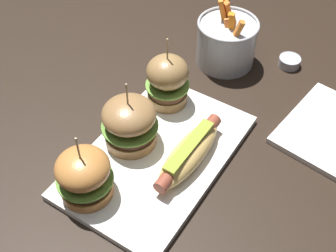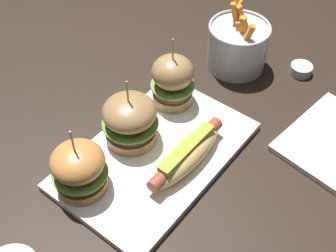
{
  "view_description": "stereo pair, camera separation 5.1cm",
  "coord_description": "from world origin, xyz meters",
  "px_view_note": "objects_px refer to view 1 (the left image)",
  "views": [
    {
      "loc": [
        -0.42,
        -0.29,
        0.64
      ],
      "look_at": [
        0.04,
        0.0,
        0.05
      ],
      "focal_mm": 47.88,
      "sensor_mm": 36.0,
      "label": 1
    },
    {
      "loc": [
        -0.39,
        -0.34,
        0.64
      ],
      "look_at": [
        0.04,
        0.0,
        0.05
      ],
      "focal_mm": 47.88,
      "sensor_mm": 36.0,
      "label": 2
    }
  ],
  "objects_px": {
    "slider_left": "(84,175)",
    "slider_right": "(167,80)",
    "platter_main": "(157,156)",
    "sauce_ramekin": "(289,61)",
    "fries_bucket": "(226,42)",
    "hot_dog": "(189,153)",
    "slider_center": "(131,121)"
  },
  "relations": [
    {
      "from": "platter_main",
      "to": "slider_right",
      "type": "bearing_deg",
      "value": 25.14
    },
    {
      "from": "platter_main",
      "to": "sauce_ramekin",
      "type": "bearing_deg",
      "value": -14.78
    },
    {
      "from": "slider_right",
      "to": "hot_dog",
      "type": "bearing_deg",
      "value": -133.54
    },
    {
      "from": "hot_dog",
      "to": "slider_center",
      "type": "relative_size",
      "value": 1.35
    },
    {
      "from": "slider_right",
      "to": "sauce_ramekin",
      "type": "height_order",
      "value": "slider_right"
    },
    {
      "from": "platter_main",
      "to": "hot_dog",
      "type": "distance_m",
      "value": 0.07
    },
    {
      "from": "hot_dog",
      "to": "sauce_ramekin",
      "type": "distance_m",
      "value": 0.37
    },
    {
      "from": "fries_bucket",
      "to": "sauce_ramekin",
      "type": "distance_m",
      "value": 0.15
    },
    {
      "from": "slider_left",
      "to": "hot_dog",
      "type": "bearing_deg",
      "value": -36.23
    },
    {
      "from": "platter_main",
      "to": "slider_left",
      "type": "xyz_separation_m",
      "value": [
        -0.13,
        0.05,
        0.05
      ]
    },
    {
      "from": "slider_left",
      "to": "sauce_ramekin",
      "type": "bearing_deg",
      "value": -16.6
    },
    {
      "from": "hot_dog",
      "to": "slider_left",
      "type": "distance_m",
      "value": 0.19
    },
    {
      "from": "platter_main",
      "to": "fries_bucket",
      "type": "bearing_deg",
      "value": 5.16
    },
    {
      "from": "hot_dog",
      "to": "fries_bucket",
      "type": "distance_m",
      "value": 0.31
    },
    {
      "from": "platter_main",
      "to": "slider_right",
      "type": "height_order",
      "value": "slider_right"
    },
    {
      "from": "slider_center",
      "to": "slider_right",
      "type": "relative_size",
      "value": 0.92
    },
    {
      "from": "hot_dog",
      "to": "sauce_ramekin",
      "type": "bearing_deg",
      "value": -6.85
    },
    {
      "from": "slider_left",
      "to": "fries_bucket",
      "type": "xyz_separation_m",
      "value": [
        0.45,
        -0.02,
        -0.01
      ]
    },
    {
      "from": "fries_bucket",
      "to": "sauce_ramekin",
      "type": "xyz_separation_m",
      "value": [
        0.06,
        -0.13,
        -0.04
      ]
    },
    {
      "from": "slider_right",
      "to": "fries_bucket",
      "type": "xyz_separation_m",
      "value": [
        0.19,
        -0.03,
        -0.01
      ]
    },
    {
      "from": "fries_bucket",
      "to": "hot_dog",
      "type": "bearing_deg",
      "value": -164.16
    },
    {
      "from": "slider_left",
      "to": "slider_right",
      "type": "distance_m",
      "value": 0.26
    },
    {
      "from": "slider_left",
      "to": "slider_right",
      "type": "relative_size",
      "value": 0.9
    },
    {
      "from": "slider_left",
      "to": "fries_bucket",
      "type": "bearing_deg",
      "value": -3.06
    },
    {
      "from": "platter_main",
      "to": "slider_right",
      "type": "xyz_separation_m",
      "value": [
        0.13,
        0.06,
        0.06
      ]
    },
    {
      "from": "platter_main",
      "to": "fries_bucket",
      "type": "distance_m",
      "value": 0.32
    },
    {
      "from": "slider_left",
      "to": "fries_bucket",
      "type": "height_order",
      "value": "slider_left"
    },
    {
      "from": "slider_center",
      "to": "fries_bucket",
      "type": "height_order",
      "value": "slider_center"
    },
    {
      "from": "fries_bucket",
      "to": "sauce_ramekin",
      "type": "relative_size",
      "value": 3.03
    },
    {
      "from": "slider_center",
      "to": "sauce_ramekin",
      "type": "bearing_deg",
      "value": -22.85
    },
    {
      "from": "slider_left",
      "to": "slider_center",
      "type": "distance_m",
      "value": 0.14
    },
    {
      "from": "platter_main",
      "to": "slider_right",
      "type": "distance_m",
      "value": 0.15
    }
  ]
}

